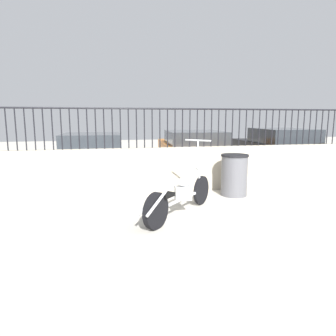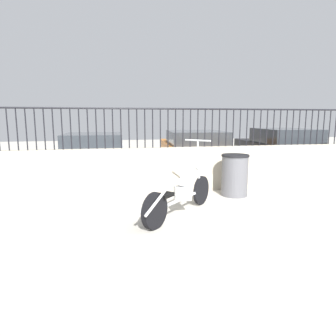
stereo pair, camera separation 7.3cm
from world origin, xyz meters
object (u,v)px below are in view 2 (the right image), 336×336
trash_bin (235,175)px  car_black (282,148)px  car_orange (195,150)px  motorcycle_silver (179,194)px  car_white (94,153)px

trash_bin → car_black: car_black is taller
car_orange → car_black: car_black is taller
motorcycle_silver → car_black: bearing=-2.6°
trash_bin → car_black: 4.44m
motorcycle_silver → trash_bin: bearing=-8.9°
car_black → car_white: bearing=93.4°
car_orange → car_black: (2.98, -0.24, 0.02)m
car_white → car_orange: car_orange is taller
car_black → trash_bin: bearing=141.0°
car_orange → motorcycle_silver: bearing=165.5°
motorcycle_silver → car_black: size_ratio=0.35×
motorcycle_silver → car_orange: motorcycle_silver is taller
motorcycle_silver → car_black: 6.32m
motorcycle_silver → car_white: bearing=63.6°
motorcycle_silver → trash_bin: motorcycle_silver is taller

